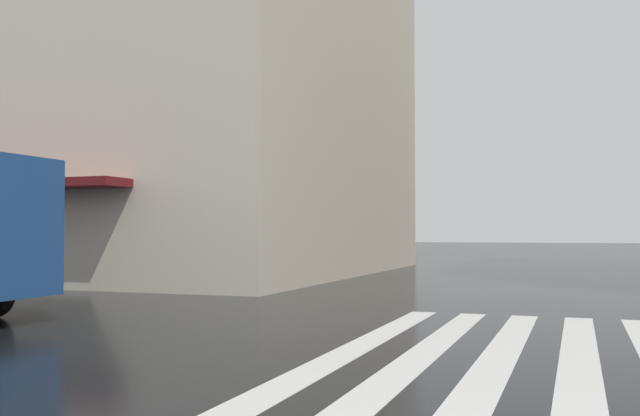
# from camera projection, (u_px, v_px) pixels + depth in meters

# --- Properties ---
(zebra_crossing) EXTENTS (13.00, 5.50, 0.01)m
(zebra_crossing) POSITION_uv_depth(u_px,v_px,m) (531.00, 383.00, 7.80)
(zebra_crossing) COLOR silver
(zebra_crossing) RESTS_ON ground_plane
(haussmann_block_mid) EXTENTS (19.99, 25.27, 18.54)m
(haussmann_block_mid) POSITION_uv_depth(u_px,v_px,m) (89.00, 65.00, 31.65)
(haussmann_block_mid) COLOR beige
(haussmann_block_mid) RESTS_ON ground_plane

